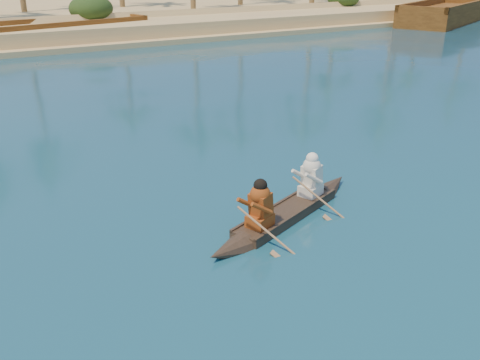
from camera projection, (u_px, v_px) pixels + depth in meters
ground at (361, 134)px, 18.47m from camera, size 160.00×160.00×0.00m
sandy_embankment at (54, 11)px, 55.66m from camera, size 150.00×51.00×1.50m
shrub_cluster at (96, 17)px, 43.13m from camera, size 100.00×6.00×2.40m
canoe at (287, 206)px, 12.41m from camera, size 5.32×2.65×1.49m
barge_mid at (66, 33)px, 38.12m from camera, size 12.00×6.23×1.91m
barge_right at (444, 14)px, 49.64m from camera, size 14.14×9.56×2.25m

